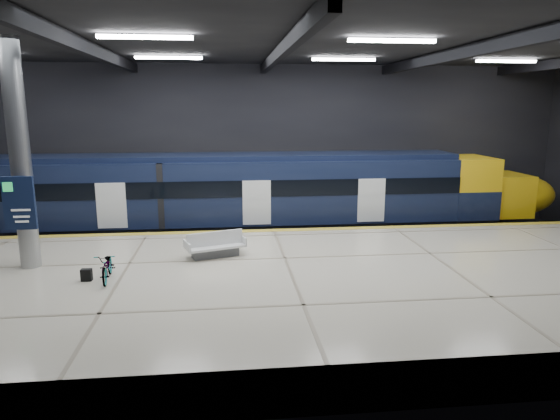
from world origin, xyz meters
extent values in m
plane|color=black|center=(0.00, 0.00, 0.00)|extent=(30.00, 30.00, 0.00)
cube|color=black|center=(0.00, 8.00, 4.00)|extent=(30.00, 0.10, 8.00)
cube|color=black|center=(0.00, -8.00, 4.00)|extent=(30.00, 0.10, 8.00)
cube|color=black|center=(0.00, 0.00, 8.00)|extent=(30.00, 16.00, 0.10)
cube|color=black|center=(-6.00, 0.00, 7.75)|extent=(0.25, 16.00, 0.40)
cube|color=black|center=(0.00, 0.00, 7.75)|extent=(0.25, 16.00, 0.40)
cube|color=black|center=(6.00, 0.00, 7.75)|extent=(0.25, 16.00, 0.40)
cube|color=white|center=(-4.00, -2.00, 7.88)|extent=(2.60, 0.18, 0.10)
cube|color=white|center=(3.00, -2.00, 7.88)|extent=(2.60, 0.18, 0.10)
cube|color=white|center=(-4.00, 4.00, 7.88)|extent=(2.60, 0.18, 0.10)
cube|color=white|center=(3.00, 4.00, 7.88)|extent=(2.60, 0.18, 0.10)
cube|color=white|center=(10.00, 4.00, 7.88)|extent=(2.60, 0.18, 0.10)
cube|color=beige|center=(0.00, -2.50, 0.55)|extent=(30.00, 11.00, 1.10)
cube|color=gold|center=(0.00, 2.75, 1.11)|extent=(30.00, 0.40, 0.01)
cube|color=gray|center=(0.00, 4.78, 0.08)|extent=(30.00, 0.08, 0.16)
cube|color=gray|center=(0.00, 6.22, 0.08)|extent=(30.00, 0.08, 0.16)
cube|color=black|center=(-3.60, 5.50, 0.55)|extent=(24.00, 2.58, 0.80)
cube|color=black|center=(-3.60, 5.50, 2.33)|extent=(24.00, 2.80, 2.75)
cube|color=black|center=(-3.60, 5.50, 3.82)|extent=(24.00, 2.30, 0.24)
cube|color=black|center=(-3.60, 4.09, 2.60)|extent=(24.00, 0.04, 0.70)
cube|color=white|center=(-0.60, 4.08, 2.00)|extent=(1.20, 0.05, 1.90)
cube|color=yellow|center=(9.40, 5.50, 2.33)|extent=(2.00, 2.80, 2.75)
ellipsoid|color=yellow|center=(12.00, 5.50, 1.85)|extent=(3.60, 2.52, 1.90)
cube|color=black|center=(9.70, 5.50, 2.50)|extent=(1.60, 2.38, 0.80)
cube|color=#595B60|center=(-2.28, -0.60, 1.24)|extent=(1.59, 0.93, 0.28)
cube|color=silver|center=(-2.28, -0.60, 1.46)|extent=(2.06, 1.37, 0.08)
cube|color=silver|center=(-2.28, -0.60, 1.73)|extent=(1.82, 0.67, 0.47)
cube|color=silver|center=(-3.18, -0.90, 1.57)|extent=(0.31, 0.78, 0.28)
cube|color=silver|center=(-1.38, -0.30, 1.57)|extent=(0.31, 0.78, 0.28)
imported|color=#99999E|center=(-5.32, -2.56, 1.52)|extent=(0.70, 1.65, 0.84)
cube|color=black|center=(-5.92, -2.56, 1.28)|extent=(0.31, 0.20, 0.35)
cylinder|color=#9EA0A5|center=(-8.00, -1.00, 4.55)|extent=(0.60, 0.60, 6.90)
cube|color=#0F1A39|center=(-8.00, -1.42, 3.20)|extent=(0.90, 0.12, 1.60)
camera|label=1|loc=(-1.88, -16.70, 6.02)|focal=32.00mm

